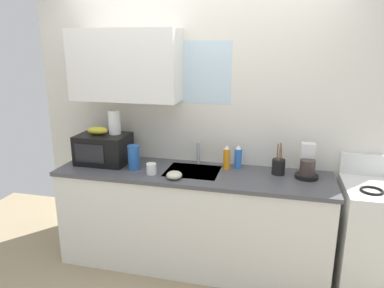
{
  "coord_description": "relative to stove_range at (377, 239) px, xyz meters",
  "views": [
    {
      "loc": [
        0.7,
        -2.84,
        1.96
      ],
      "look_at": [
        0.0,
        0.0,
        1.15
      ],
      "focal_mm": 33.43,
      "sensor_mm": 36.0,
      "label": 1
    }
  ],
  "objects": [
    {
      "name": "kitchen_wall_assembly",
      "position": [
        -1.66,
        0.31,
        0.9
      ],
      "size": [
        3.15,
        0.42,
        2.5
      ],
      "color": "silver",
      "rests_on": "ground"
    },
    {
      "name": "counter_unit",
      "position": [
        -1.54,
        -0.0,
        0.0
      ],
      "size": [
        2.38,
        0.63,
        0.9
      ],
      "color": "white",
      "rests_on": "ground"
    },
    {
      "name": "sink_faucet",
      "position": [
        -1.54,
        0.24,
        0.54
      ],
      "size": [
        0.03,
        0.03,
        0.2
      ],
      "primitive_type": "cylinder",
      "color": "#B2B5BA",
      "rests_on": "counter_unit"
    },
    {
      "name": "stove_range",
      "position": [
        0.0,
        0.0,
        0.0
      ],
      "size": [
        0.6,
        0.6,
        1.08
      ],
      "color": "white",
      "rests_on": "ground"
    },
    {
      "name": "microwave",
      "position": [
        -2.39,
        0.04,
        0.58
      ],
      "size": [
        0.46,
        0.35,
        0.27
      ],
      "color": "black",
      "rests_on": "counter_unit"
    },
    {
      "name": "banana_bunch",
      "position": [
        -2.44,
        0.05,
        0.75
      ],
      "size": [
        0.2,
        0.11,
        0.07
      ],
      "primitive_type": "ellipsoid",
      "color": "gold",
      "rests_on": "microwave"
    },
    {
      "name": "paper_towel_roll",
      "position": [
        -2.29,
        0.1,
        0.82
      ],
      "size": [
        0.11,
        0.11,
        0.22
      ],
      "primitive_type": "cylinder",
      "color": "white",
      "rests_on": "microwave"
    },
    {
      "name": "coffee_maker",
      "position": [
        -0.58,
        0.1,
        0.55
      ],
      "size": [
        0.19,
        0.21,
        0.28
      ],
      "color": "black",
      "rests_on": "counter_unit"
    },
    {
      "name": "dish_soap_bottle_orange",
      "position": [
        -1.26,
        0.14,
        0.55
      ],
      "size": [
        0.06,
        0.06,
        0.22
      ],
      "color": "orange",
      "rests_on": "counter_unit"
    },
    {
      "name": "dish_soap_bottle_blue",
      "position": [
        -1.16,
        0.19,
        0.54
      ],
      "size": [
        0.07,
        0.07,
        0.21
      ],
      "color": "blue",
      "rests_on": "counter_unit"
    },
    {
      "name": "cereal_canister",
      "position": [
        -2.05,
        -0.05,
        0.55
      ],
      "size": [
        0.1,
        0.1,
        0.22
      ],
      "primitive_type": "cylinder",
      "color": "#2659A5",
      "rests_on": "counter_unit"
    },
    {
      "name": "mug_white",
      "position": [
        -1.86,
        -0.14,
        0.49
      ],
      "size": [
        0.08,
        0.08,
        0.09
      ],
      "primitive_type": "cylinder",
      "color": "white",
      "rests_on": "counter_unit"
    },
    {
      "name": "utensil_crock",
      "position": [
        -0.81,
        0.12,
        0.51
      ],
      "size": [
        0.11,
        0.11,
        0.28
      ],
      "color": "black",
      "rests_on": "counter_unit"
    },
    {
      "name": "small_bowl",
      "position": [
        -1.64,
        -0.2,
        0.47
      ],
      "size": [
        0.13,
        0.13,
        0.06
      ],
      "primitive_type": "ellipsoid",
      "color": "beige",
      "rests_on": "counter_unit"
    }
  ]
}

